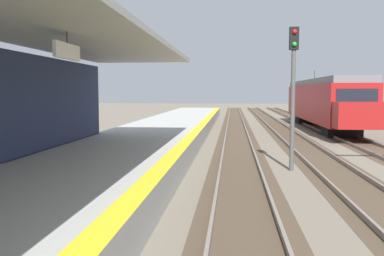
% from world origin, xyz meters
% --- Properties ---
extents(station_platform, '(5.00, 80.00, 0.91)m').
position_xyz_m(station_platform, '(-2.50, 16.00, 0.45)').
color(station_platform, '#A8A8A3').
rests_on(station_platform, ground).
extents(track_pair_nearest_platform, '(2.34, 120.00, 0.16)m').
position_xyz_m(track_pair_nearest_platform, '(1.90, 20.00, 0.05)').
color(track_pair_nearest_platform, '#4C3D2D').
rests_on(track_pair_nearest_platform, ground).
extents(track_pair_middle, '(2.34, 120.00, 0.16)m').
position_xyz_m(track_pair_middle, '(5.30, 20.00, 0.05)').
color(track_pair_middle, '#4C3D2D').
rests_on(track_pair_middle, ground).
extents(approaching_train, '(2.93, 19.60, 4.76)m').
position_xyz_m(approaching_train, '(8.70, 36.18, 2.18)').
color(approaching_train, maroon).
rests_on(approaching_train, ground).
extents(rail_signal_post, '(0.32, 0.34, 5.20)m').
position_xyz_m(rail_signal_post, '(3.78, 18.32, 3.19)').
color(rail_signal_post, '#4C4C4C').
rests_on(rail_signal_post, ground).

